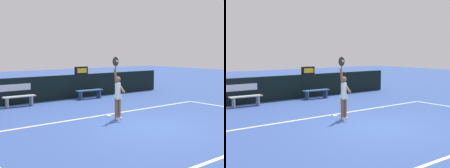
# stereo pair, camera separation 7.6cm
# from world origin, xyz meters

# --- Properties ---
(ground_plane) EXTENTS (60.00, 60.00, 0.00)m
(ground_plane) POSITION_xyz_m (0.00, 0.00, 0.00)
(ground_plane) COLOR #314E94
(court_lines) EXTENTS (10.61, 5.76, 0.00)m
(court_lines) POSITION_xyz_m (0.00, -0.33, 0.00)
(court_lines) COLOR white
(court_lines) RESTS_ON ground
(back_wall) EXTENTS (14.53, 0.18, 1.24)m
(back_wall) POSITION_xyz_m (-0.01, 7.00, 0.62)
(back_wall) COLOR black
(back_wall) RESTS_ON ground
(speed_display) EXTENTS (0.76, 0.15, 0.40)m
(speed_display) POSITION_xyz_m (1.81, 6.99, 1.44)
(speed_display) COLOR black
(speed_display) RESTS_ON back_wall
(tennis_player) EXTENTS (0.41, 0.41, 2.29)m
(tennis_player) POSITION_xyz_m (-0.15, 1.57, 0.94)
(tennis_player) COLOR brown
(tennis_player) RESTS_ON ground
(tennis_ball) EXTENTS (0.06, 0.06, 0.06)m
(tennis_ball) POSITION_xyz_m (-0.31, 1.42, 2.12)
(tennis_ball) COLOR #D2DE39
(courtside_bench_near) EXTENTS (1.48, 0.42, 0.47)m
(courtside_bench_near) POSITION_xyz_m (-1.92, 6.36, 0.36)
(courtside_bench_near) COLOR #B6B7B6
(courtside_bench_near) RESTS_ON ground
(courtside_bench_far) EXTENTS (1.50, 0.43, 0.46)m
(courtside_bench_far) POSITION_xyz_m (1.88, 6.33, 0.35)
(courtside_bench_far) COLOR #35598B
(courtside_bench_far) RESTS_ON ground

